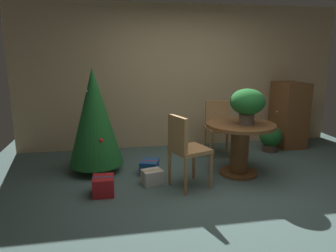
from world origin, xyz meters
name	(u,v)px	position (x,y,z in m)	size (l,w,h in m)	color
ground_plane	(219,192)	(0.00, 0.00, 0.00)	(6.60, 6.60, 0.00)	#4C6660
back_wall_panel	(182,77)	(0.00, 2.20, 1.30)	(6.00, 0.10, 2.60)	tan
round_dining_table	(240,142)	(0.48, 0.53, 0.49)	(0.98, 0.98, 0.76)	brown
flower_vase	(247,103)	(0.54, 0.47, 1.06)	(0.48, 0.48, 0.50)	#665B51
wooden_chair_left	(185,147)	(-0.40, 0.21, 0.56)	(0.56, 0.56, 0.97)	#B27F4C
wooden_chair_far	(219,125)	(0.48, 1.44, 0.54)	(0.45, 0.40, 0.94)	#B27F4C
holiday_tree	(94,117)	(-1.56, 1.03, 0.83)	(0.80, 0.80, 1.54)	brown
gift_box_blue	(150,167)	(-0.80, 0.78, 0.10)	(0.32, 0.35, 0.20)	#1E569E
gift_box_cream	(152,177)	(-0.81, 0.41, 0.10)	(0.31, 0.27, 0.19)	silver
gift_box_red	(103,186)	(-1.45, 0.19, 0.12)	(0.27, 0.29, 0.23)	red
wooden_cabinet	(289,115)	(1.97, 1.75, 0.60)	(0.49, 0.66, 1.21)	brown
potted_plant	(271,138)	(1.48, 1.47, 0.26)	(0.39, 0.39, 0.48)	#4C382D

